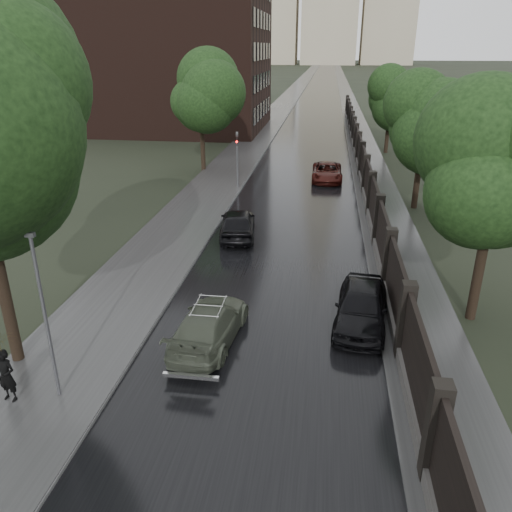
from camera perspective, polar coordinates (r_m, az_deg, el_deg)
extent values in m
plane|color=black|center=(13.31, -2.37, -21.99)|extent=(800.00, 800.00, 0.00)
cube|color=black|center=(199.51, 7.90, 19.91)|extent=(8.00, 420.00, 0.02)
cube|color=#2D2D2D|center=(199.65, 6.08, 20.01)|extent=(4.00, 420.00, 0.16)
cube|color=#2D2D2D|center=(199.53, 9.58, 19.83)|extent=(3.00, 420.00, 0.08)
cube|color=#383533|center=(42.37, 11.72, 9.89)|extent=(0.40, 75.00, 0.50)
cube|color=black|center=(42.11, 11.85, 11.55)|extent=(0.15, 75.00, 2.00)
cube|color=black|center=(79.73, 10.36, 16.67)|extent=(0.45, 0.45, 2.70)
cylinder|color=black|center=(41.00, -6.17, 13.62)|extent=(0.36, 0.36, 5.85)
sphere|color=black|center=(40.69, -6.31, 16.87)|extent=(4.25, 4.25, 4.25)
cylinder|color=black|center=(19.35, 24.50, 0.68)|extent=(0.36, 0.36, 5.53)
sphere|color=black|center=(18.71, 25.59, 6.95)|extent=(4.08, 4.08, 4.08)
cylinder|color=black|center=(32.47, 18.15, 9.93)|extent=(0.36, 0.36, 5.53)
sphere|color=black|center=(32.09, 18.64, 13.77)|extent=(4.08, 4.08, 4.08)
cylinder|color=black|center=(50.04, 14.90, 14.48)|extent=(0.36, 0.36, 5.53)
sphere|color=black|center=(49.80, 15.16, 16.98)|extent=(4.08, 4.08, 4.08)
cylinder|color=#59595E|center=(14.68, -22.83, -7.11)|extent=(0.10, 0.10, 5.00)
cube|color=#59595E|center=(13.67, -24.44, 2.24)|extent=(0.25, 0.12, 0.12)
cylinder|color=#59595E|center=(35.70, -2.13, 10.04)|extent=(0.12, 0.12, 3.00)
imported|color=#59595E|center=(35.31, -2.18, 13.20)|extent=(0.16, 0.20, 1.00)
sphere|color=#FF0C0C|center=(35.19, -2.22, 12.92)|extent=(0.14, 0.14, 0.14)
cube|color=black|center=(64.40, -10.83, 22.99)|extent=(24.00, 18.00, 20.00)
cube|color=tan|center=(311.38, 1.90, 25.11)|extent=(28.00, 22.00, 44.00)
cube|color=tan|center=(311.00, 14.88, 24.45)|extent=(28.00, 22.00, 44.00)
cube|color=tan|center=(309.97, 8.50, 26.40)|extent=(30.00, 30.00, 60.00)
imported|color=#43493A|center=(17.18, -5.35, -7.76)|extent=(2.29, 4.76, 1.34)
imported|color=black|center=(26.48, -2.12, 3.79)|extent=(2.38, 4.66, 1.52)
imported|color=black|center=(18.42, 11.95, -5.61)|extent=(2.28, 4.65, 1.53)
imported|color=black|center=(38.45, 8.12, 9.48)|extent=(2.26, 4.80, 1.33)
imported|color=black|center=(15.82, -26.64, -12.13)|extent=(0.64, 0.47, 1.59)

